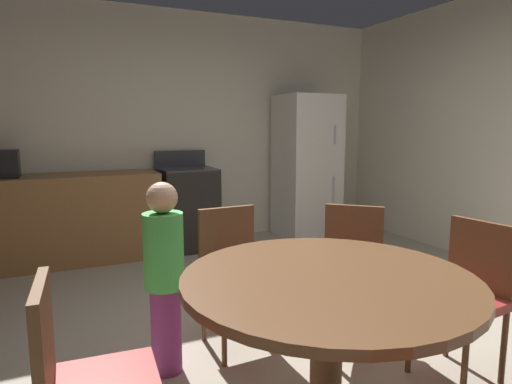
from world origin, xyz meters
name	(u,v)px	position (x,y,z in m)	size (l,w,h in m)	color
ground_plane	(306,349)	(0.00, 0.00, 0.00)	(14.00, 14.00, 0.00)	#A89E89
wall_back	(179,129)	(0.00, 2.96, 1.35)	(5.48, 0.12, 2.70)	silver
kitchen_counter	(54,220)	(-1.41, 2.56, 0.45)	(2.07, 0.60, 0.90)	olive
oven_range	(188,208)	(-0.03, 2.56, 0.47)	(0.60, 0.60, 1.10)	black
refrigerator	(307,167)	(1.50, 2.51, 0.88)	(0.68, 0.68, 1.76)	white
dining_table	(327,309)	(-0.33, -0.71, 0.61)	(1.26, 1.26, 0.76)	brown
chair_east	(467,289)	(0.65, -0.60, 0.50)	(0.44, 0.44, 0.87)	brown
chair_west	(82,379)	(-1.32, -0.65, 0.50)	(0.42, 0.42, 0.87)	brown
chair_northeast	(351,265)	(0.34, 0.01, 0.50)	(0.57, 0.57, 0.87)	brown
chair_north	(234,267)	(-0.37, 0.28, 0.50)	(0.42, 0.42, 0.87)	brown
person_child	(164,274)	(-0.85, 0.12, 0.58)	(0.30, 0.30, 1.09)	#8C337A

